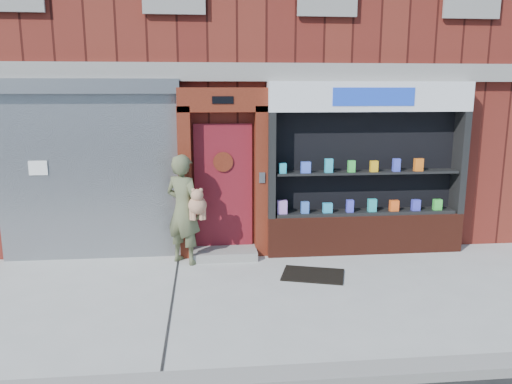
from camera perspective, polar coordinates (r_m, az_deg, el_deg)
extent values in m
plane|color=#9E9E99|center=(7.24, 3.05, -11.72)|extent=(80.00, 80.00, 0.00)
cube|color=gray|center=(5.33, 6.84, -20.21)|extent=(60.00, 0.30, 0.12)
cube|color=#5A1A14|center=(12.66, -1.10, 16.77)|extent=(12.00, 8.00, 8.00)
cube|color=gray|center=(8.55, 1.26, 13.53)|extent=(12.00, 0.16, 0.30)
cube|color=gray|center=(8.85, -18.49, 1.48)|extent=(3.00, 0.10, 2.80)
cube|color=slate|center=(8.66, -19.23, 11.35)|extent=(3.10, 0.30, 0.24)
cube|color=white|center=(8.96, -23.66, 2.53)|extent=(0.30, 0.01, 0.24)
cube|color=#53190E|center=(8.57, -8.08, 0.99)|extent=(0.22, 0.28, 2.60)
cube|color=#53190E|center=(8.62, 0.59, 1.16)|extent=(0.22, 0.28, 2.60)
cube|color=#53190E|center=(8.43, -3.86, 10.47)|extent=(1.50, 0.28, 0.40)
cube|color=black|center=(8.28, -3.82, 10.45)|extent=(0.35, 0.01, 0.12)
cube|color=maroon|center=(8.70, -3.75, 0.56)|extent=(1.00, 0.06, 2.20)
cylinder|color=black|center=(8.58, -3.78, 3.46)|extent=(0.28, 0.02, 0.28)
cylinder|color=#53190E|center=(8.57, -3.78, 3.45)|extent=(0.34, 0.02, 0.34)
cube|color=gray|center=(8.73, -3.58, -7.05)|extent=(1.10, 0.55, 0.15)
cube|color=slate|center=(8.45, 0.71, 1.64)|extent=(0.10, 0.02, 0.18)
cube|color=#501D13|center=(9.17, 12.22, -4.57)|extent=(3.50, 0.40, 0.70)
cube|color=black|center=(8.53, 1.71, 3.09)|extent=(0.12, 0.40, 1.80)
cube|color=black|center=(9.58, 22.23, 3.17)|extent=(0.12, 0.40, 1.80)
cube|color=black|center=(9.08, 12.20, 3.35)|extent=(3.30, 0.03, 1.80)
cube|color=black|center=(9.07, 12.33, -2.26)|extent=(3.20, 0.36, 0.06)
cube|color=black|center=(8.93, 12.52, 2.23)|extent=(3.20, 0.36, 0.04)
cube|color=white|center=(8.82, 12.90, 10.59)|extent=(3.50, 0.40, 0.50)
cube|color=blue|center=(8.63, 13.34, 10.55)|extent=(1.40, 0.01, 0.30)
cube|color=#B578D9|center=(8.62, 3.00, -1.73)|extent=(0.17, 0.09, 0.23)
cube|color=#3C6BCD|center=(8.69, 5.61, -1.77)|extent=(0.13, 0.09, 0.20)
cube|color=#299ED0|center=(8.78, 8.17, -1.80)|extent=(0.16, 0.09, 0.17)
cube|color=#4246E0|center=(8.88, 10.68, -1.58)|extent=(0.12, 0.09, 0.22)
cube|color=#22A6AE|center=(9.00, 13.13, -1.48)|extent=(0.14, 0.09, 0.22)
cube|color=#FD5B1A|center=(9.14, 15.50, -1.51)|extent=(0.15, 0.09, 0.19)
cube|color=#3D40D1|center=(9.29, 17.80, -1.43)|extent=(0.14, 0.09, 0.19)
cube|color=green|center=(9.46, 20.02, -1.36)|extent=(0.14, 0.09, 0.19)
cube|color=#26A5C0|center=(8.49, 3.05, 2.73)|extent=(0.12, 0.09, 0.17)
cube|color=#4463E7|center=(8.55, 5.70, 2.82)|extent=(0.16, 0.09, 0.19)
cube|color=#27A5C5|center=(8.64, 8.31, 3.01)|extent=(0.13, 0.09, 0.24)
cube|color=green|center=(8.75, 10.85, 2.90)|extent=(0.12, 0.09, 0.20)
cube|color=#F1AF19|center=(8.87, 13.33, 2.88)|extent=(0.13, 0.09, 0.19)
cube|color=blue|center=(9.01, 15.74, 2.99)|extent=(0.12, 0.09, 0.22)
cube|color=orange|center=(9.16, 18.08, 2.98)|extent=(0.15, 0.09, 0.22)
imported|color=#545A3B|center=(8.35, -8.28, -1.97)|extent=(0.80, 0.75, 1.84)
sphere|color=#A37051|center=(8.15, -6.70, -1.52)|extent=(0.30, 0.30, 0.30)
sphere|color=#A37051|center=(8.06, -6.73, -0.36)|extent=(0.20, 0.20, 0.20)
sphere|color=#A37051|center=(8.04, -7.17, 0.19)|extent=(0.07, 0.07, 0.07)
sphere|color=#A37051|center=(8.04, -6.32, 0.21)|extent=(0.07, 0.07, 0.07)
cylinder|color=#A37051|center=(8.18, -7.37, -2.55)|extent=(0.07, 0.07, 0.18)
cylinder|color=#A37051|center=(8.18, -5.97, -2.53)|extent=(0.07, 0.07, 0.18)
cylinder|color=#A37051|center=(8.16, -7.10, -2.58)|extent=(0.07, 0.07, 0.18)
cylinder|color=#A37051|center=(8.16, -6.25, -2.57)|extent=(0.07, 0.07, 0.18)
cube|color=black|center=(7.99, 6.53, -9.37)|extent=(1.10, 0.92, 0.02)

